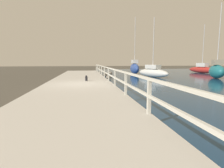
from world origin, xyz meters
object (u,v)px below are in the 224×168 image
Objects in this scene: mooring_bollard at (86,78)px; sailboat_teal at (217,70)px; sailboat_blue at (135,68)px; sailboat_white at (153,72)px; sailboat_red at (202,69)px.

sailboat_teal is (14.41, 3.38, 0.32)m from mooring_bollard.
sailboat_blue is (7.39, 11.79, 0.35)m from mooring_bollard.
sailboat_teal is at bearing 13.22° from mooring_bollard.
sailboat_white is (7.96, 5.92, 0.06)m from mooring_bollard.
sailboat_red is at bearing 5.52° from sailboat_blue.
sailboat_blue is at bearing 57.93° from mooring_bollard.
mooring_bollard is at bearing -153.59° from sailboat_red.
mooring_bollard is 0.06× the size of sailboat_red.
mooring_bollard is 0.05× the size of sailboat_teal.
sailboat_white is (-6.45, 2.53, -0.26)m from sailboat_teal.
sailboat_teal is at bearing -41.08° from sailboat_white.
sailboat_blue is 5.91m from sailboat_white.
sailboat_red is 0.96× the size of sailboat_teal.
sailboat_white is (-10.85, -6.01, -0.02)m from sailboat_red.
sailboat_red is at bearing 32.39° from mooring_bollard.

